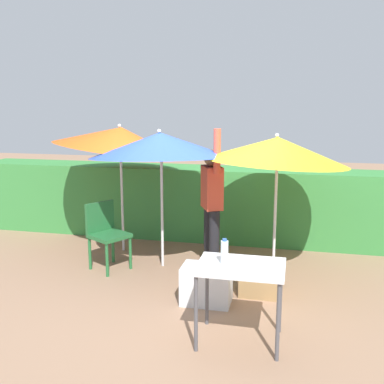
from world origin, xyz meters
TOP-DOWN VIEW (x-y plane):
  - ground_plane at (0.00, 0.00)m, footprint 24.00×24.00m
  - hedge_row at (0.00, 1.97)m, footprint 8.00×0.70m
  - umbrella_rainbow at (1.02, 0.55)m, footprint 1.79×1.78m
  - umbrella_orange at (-0.48, 0.55)m, footprint 1.86×1.87m
  - umbrella_yellow at (-1.24, 1.08)m, footprint 1.92×1.90m
  - person_vendor at (0.19, 0.65)m, footprint 0.35×0.54m
  - chair_plastic at (-1.18, 0.32)m, footprint 0.60×0.60m
  - cooler_box at (0.34, -0.45)m, footprint 0.54×0.36m
  - crate_cardboard at (0.90, -0.09)m, footprint 0.46×0.36m
  - folding_table at (0.80, -1.20)m, footprint 0.80×0.60m
  - bottle_water at (0.64, -1.20)m, footprint 0.07×0.07m

SIDE VIEW (x-z plane):
  - ground_plane at x=0.00m, z-range 0.00..0.00m
  - crate_cardboard at x=0.90m, z-range 0.00..0.39m
  - cooler_box at x=0.34m, z-range 0.00..0.43m
  - chair_plastic at x=-1.18m, z-range 0.07..0.96m
  - hedge_row at x=0.00m, z-range 0.00..1.16m
  - folding_table at x=0.80m, z-range 0.28..1.03m
  - bottle_water at x=0.64m, z-range 0.74..0.98m
  - person_vendor at x=0.19m, z-range -0.01..1.87m
  - umbrella_rainbow at x=1.02m, z-range 0.69..2.56m
  - umbrella_orange at x=-0.48m, z-range 0.70..2.60m
  - umbrella_yellow at x=-1.24m, z-range 0.66..2.69m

